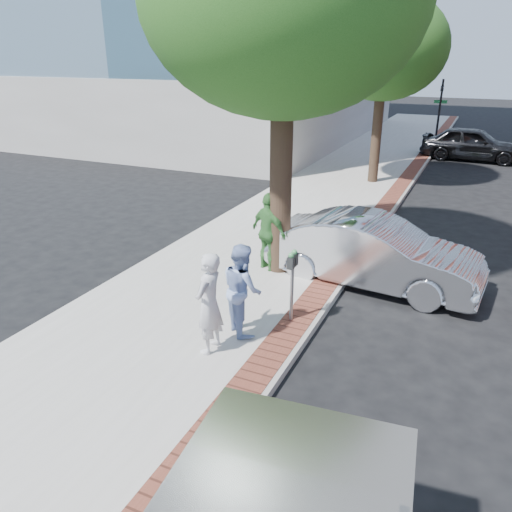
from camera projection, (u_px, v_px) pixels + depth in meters
The scene contains 13 objects.
ground at pixel (271, 312), 10.60m from camera, with size 120.00×120.00×0.00m, color black.
sidewalk at pixel (320, 205), 17.89m from camera, with size 5.00×60.00×0.15m, color #9E9991.
brick_strip at pixel (382, 210), 17.01m from camera, with size 0.60×60.00×0.01m, color brown.
curb at pixel (392, 213), 16.91m from camera, with size 0.10×60.00×0.15m, color gray.
office_base at pixel (221, 103), 33.38m from camera, with size 18.20×22.20×4.00m, color gray.
signal_near at pixel (440, 108), 27.93m from camera, with size 0.70×0.15×3.80m.
tree_far at pixel (384, 48), 18.90m from camera, with size 4.80×4.80×7.14m.
parking_meter at pixel (292, 271), 9.63m from camera, with size 0.12×0.32×1.47m.
person_gray at pixel (209, 303), 8.65m from camera, with size 0.68×0.45×1.87m, color #B9BABF.
person_officer at pixel (242, 289), 9.31m from camera, with size 0.86×0.67×1.77m, color #849BCC.
person_green at pixel (269, 232), 12.03m from camera, with size 1.13×0.47×1.93m, color #3C7C38.
sedan_silver at pixel (373, 252), 11.62m from camera, with size 1.71×4.91×1.62m, color #BABCC2.
bg_car at pixel (472, 144), 25.36m from camera, with size 1.98×4.93×1.68m, color black.
Camera 1 is at (3.60, -8.65, 5.11)m, focal length 35.00 mm.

